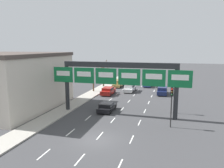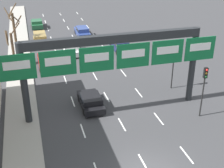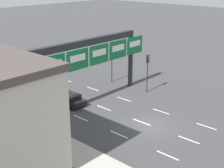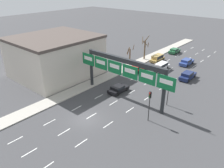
{
  "view_description": "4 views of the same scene",
  "coord_description": "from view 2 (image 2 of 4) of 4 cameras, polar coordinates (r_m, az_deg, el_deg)",
  "views": [
    {
      "loc": [
        6.93,
        -18.98,
        8.95
      ],
      "look_at": [
        -1.07,
        9.34,
        3.97
      ],
      "focal_mm": 35.0,
      "sensor_mm": 36.0,
      "label": 1
    },
    {
      "loc": [
        -6.7,
        -14.72,
        14.42
      ],
      "look_at": [
        0.15,
        9.58,
        2.05
      ],
      "focal_mm": 50.0,
      "sensor_mm": 36.0,
      "label": 2
    },
    {
      "loc": [
        -21.82,
        -14.89,
        13.34
      ],
      "look_at": [
        2.52,
        7.1,
        1.76
      ],
      "focal_mm": 50.0,
      "sensor_mm": 36.0,
      "label": 3
    },
    {
      "loc": [
        19.88,
        -17.48,
        17.91
      ],
      "look_at": [
        0.38,
        5.18,
        3.81
      ],
      "focal_mm": 35.0,
      "sensor_mm": 36.0,
      "label": 4
    }
  ],
  "objects": [
    {
      "name": "lane_dashes",
      "position": [
        32.39,
        -2.14,
        -0.34
      ],
      "size": [
        6.72,
        67.0,
        0.01
      ],
      "color": "white",
      "rests_on": "ground_plane"
    },
    {
      "name": "tree_bare_second",
      "position": [
        43.91,
        -17.47,
        9.98
      ],
      "size": [
        2.16,
        2.15,
        5.95
      ],
      "color": "brown",
      "rests_on": "sidewalk_left"
    },
    {
      "name": "suv_white",
      "position": [
        41.4,
        -7.64,
        6.81
      ],
      "size": [
        1.82,
        4.85,
        1.61
      ],
      "color": "silver",
      "rests_on": "ground_plane"
    },
    {
      "name": "car_green",
      "position": [
        54.04,
        -13.57,
        10.7
      ],
      "size": [
        1.81,
        3.95,
        1.33
      ],
      "color": "#235B38",
      "rests_on": "ground_plane"
    },
    {
      "name": "car_black",
      "position": [
        28.25,
        -3.89,
        -3.08
      ],
      "size": [
        1.88,
        4.09,
        1.23
      ],
      "color": "black",
      "rests_on": "ground_plane"
    },
    {
      "name": "sign_gantry",
      "position": [
        25.69,
        0.43,
        5.37
      ],
      "size": [
        18.34,
        0.7,
        7.03
      ],
      "color": "#232628",
      "rests_on": "ground_plane"
    },
    {
      "name": "traffic_light_mid_block",
      "position": [
        26.76,
        16.54,
        0.3
      ],
      "size": [
        0.3,
        0.35,
        4.55
      ],
      "color": "black",
      "rests_on": "ground_plane"
    },
    {
      "name": "tree_bare_closest",
      "position": [
        38.56,
        -17.78,
        6.74
      ],
      "size": [
        1.84,
        1.82,
        4.97
      ],
      "color": "brown",
      "rests_on": "sidewalk_left"
    },
    {
      "name": "suv_gold",
      "position": [
        45.34,
        -13.02,
        8.11
      ],
      "size": [
        1.8,
        4.54,
        1.65
      ],
      "color": "#A88947",
      "rests_on": "ground_plane"
    },
    {
      "name": "car_red",
      "position": [
        37.46,
        -11.9,
        4.13
      ],
      "size": [
        1.89,
        4.6,
        1.41
      ],
      "color": "maroon",
      "rests_on": "ground_plane"
    },
    {
      "name": "car_blue",
      "position": [
        48.3,
        -5.46,
        9.57
      ],
      "size": [
        1.81,
        4.71,
        1.43
      ],
      "color": "navy",
      "rests_on": "ground_plane"
    },
    {
      "name": "traffic_light_near_gantry",
      "position": [
        31.26,
        11.21,
        4.2
      ],
      "size": [
        0.3,
        0.35,
        4.2
      ],
      "color": "black",
      "rests_on": "ground_plane"
    },
    {
      "name": "car_navy",
      "position": [
        41.85,
        1.5,
        7.1
      ],
      "size": [
        1.81,
        4.78,
        1.5
      ],
      "color": "#19234C",
      "rests_on": "ground_plane"
    }
  ]
}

